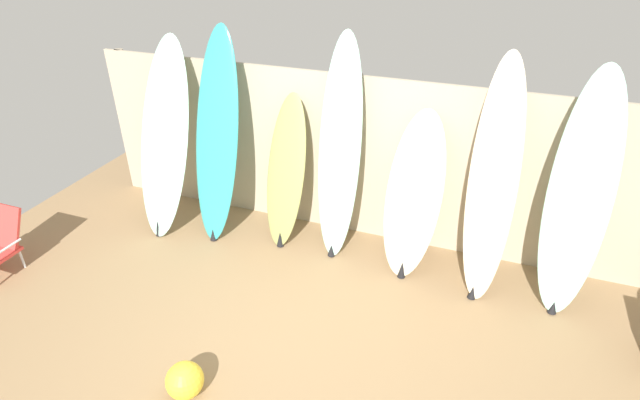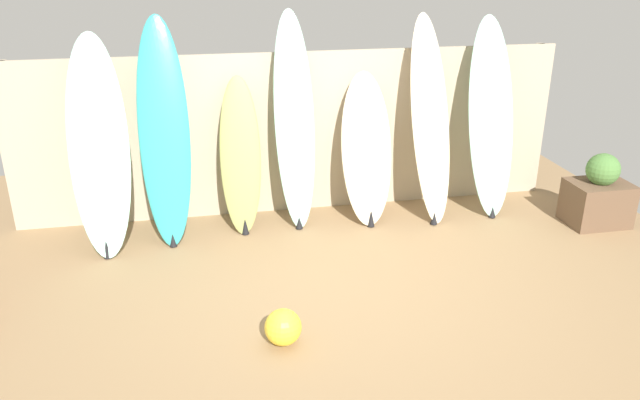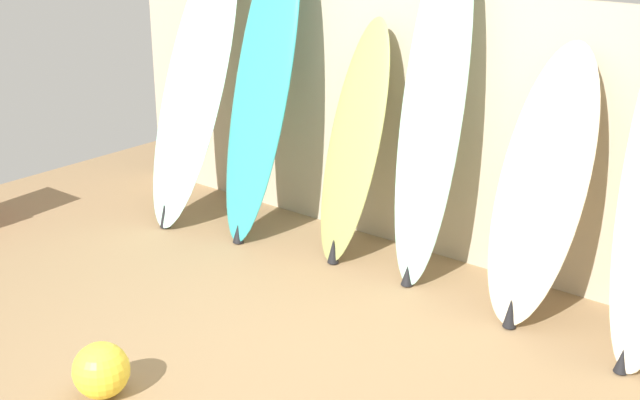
% 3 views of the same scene
% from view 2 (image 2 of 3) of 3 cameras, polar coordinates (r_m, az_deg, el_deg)
% --- Properties ---
extents(ground, '(7.68, 7.68, 0.00)m').
position_cam_2_polar(ground, '(5.52, 1.01, -8.78)').
color(ground, '#8E704C').
extents(fence_back, '(6.08, 0.11, 1.80)m').
position_cam_2_polar(fence_back, '(6.97, -2.42, 6.09)').
color(fence_back, tan).
rests_on(fence_back, ground).
extents(surfboard_seafoam_0, '(0.61, 0.88, 2.09)m').
position_cam_2_polar(surfboard_seafoam_0, '(6.43, -19.58, 4.60)').
color(surfboard_seafoam_0, '#9ED6BC').
rests_on(surfboard_seafoam_0, ground).
extents(surfboard_teal_1, '(0.51, 0.69, 2.24)m').
position_cam_2_polar(surfboard_teal_1, '(6.40, -14.06, 5.89)').
color(surfboard_teal_1, teal).
rests_on(surfboard_teal_1, ground).
extents(surfboard_olive_2, '(0.46, 0.55, 1.61)m').
position_cam_2_polar(surfboard_olive_2, '(6.57, -7.28, 3.86)').
color(surfboard_olive_2, olive).
rests_on(surfboard_olive_2, ground).
extents(surfboard_seafoam_3, '(0.46, 0.53, 2.26)m').
position_cam_2_polar(surfboard_seafoam_3, '(6.56, -2.33, 7.02)').
color(surfboard_seafoam_3, '#9ED6BC').
rests_on(surfboard_seafoam_3, ground).
extents(surfboard_cream_4, '(0.59, 0.67, 1.61)m').
position_cam_2_polar(surfboard_cream_4, '(6.77, 4.27, 4.60)').
color(surfboard_cream_4, beige).
rests_on(surfboard_cream_4, ground).
extents(surfboard_cream_5, '(0.52, 0.78, 2.20)m').
position_cam_2_polar(surfboard_cream_5, '(6.87, 10.05, 7.15)').
color(surfboard_cream_5, beige).
rests_on(surfboard_cream_5, ground).
extents(surfboard_seafoam_6, '(0.55, 0.66, 2.17)m').
position_cam_2_polar(surfboard_seafoam_6, '(7.16, 15.37, 7.20)').
color(surfboard_seafoam_6, '#9ED6BC').
rests_on(surfboard_seafoam_6, ground).
extents(planter_box, '(0.64, 0.49, 0.80)m').
position_cam_2_polar(planter_box, '(7.40, 24.10, 0.37)').
color(planter_box, brown).
rests_on(planter_box, ground).
extents(beach_ball, '(0.29, 0.29, 0.29)m').
position_cam_2_polar(beach_ball, '(4.86, -3.40, -11.53)').
color(beach_ball, yellow).
rests_on(beach_ball, ground).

